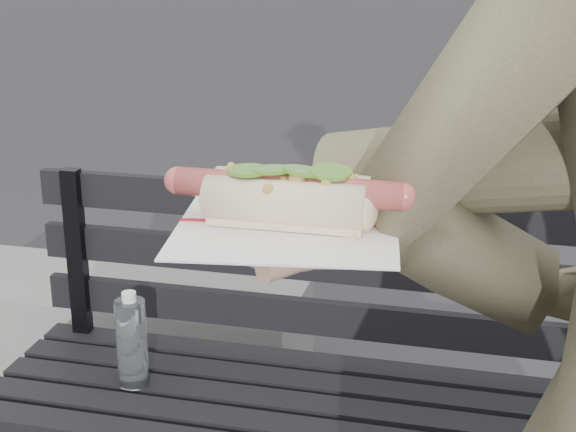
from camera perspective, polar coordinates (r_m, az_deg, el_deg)
name	(u,v)px	position (r m, az deg, el deg)	size (l,w,h in m)	color
park_bench	(346,370)	(1.86, 3.80, -9.90)	(1.50, 0.44, 0.88)	black
concrete_block	(105,342)	(2.74, -11.72, -7.98)	(1.20, 0.40, 0.40)	slate
held_hotdog	(510,174)	(0.80, 14.18, 2.65)	(0.62, 0.31, 0.20)	#4D4833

